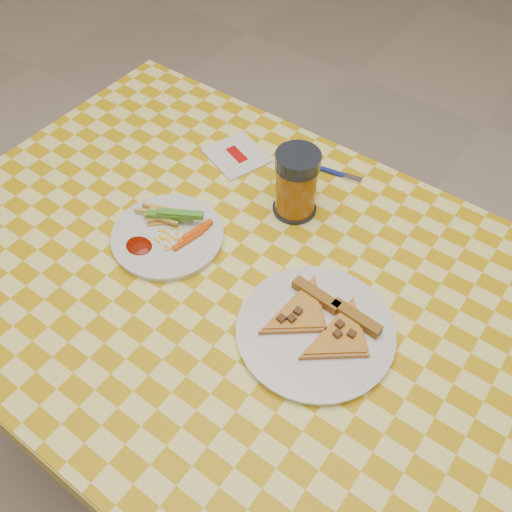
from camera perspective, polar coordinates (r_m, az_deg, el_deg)
The scene contains 9 objects.
ground at distance 1.72m, azimuth -1.06°, elevation -17.58°, with size 8.00×8.00×0.00m, color #C1AE9B.
table at distance 1.12m, azimuth -1.57°, elevation -4.55°, with size 1.28×0.88×0.76m.
plate_left at distance 1.13m, azimuth -8.81°, elevation 1.92°, with size 0.22×0.22×0.01m, color silver.
plate_right at distance 0.99m, azimuth 5.95°, elevation -7.54°, with size 0.27×0.27×0.01m, color silver.
fries_veggies at distance 1.13m, azimuth -8.75°, elevation 3.11°, with size 0.17×0.15×0.04m.
pizza_slices at distance 0.99m, azimuth 6.61°, elevation -6.62°, with size 0.21×0.19×0.02m.
drink_glass at distance 1.13m, azimuth 4.04°, elevation 7.21°, with size 0.09×0.09×0.15m.
napkin at distance 1.29m, azimuth -1.93°, elevation 10.03°, with size 0.16×0.15×0.01m.
fork at distance 1.26m, azimuth 7.86°, elevation 8.26°, with size 0.13×0.04×0.01m.
Camera 1 is at (0.40, -0.50, 1.60)m, focal length 40.00 mm.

